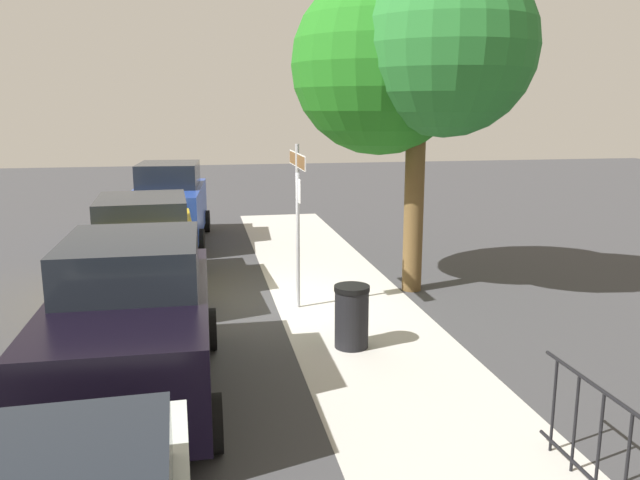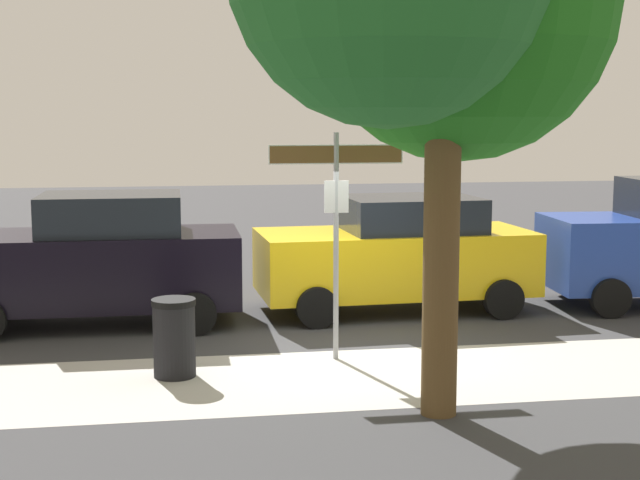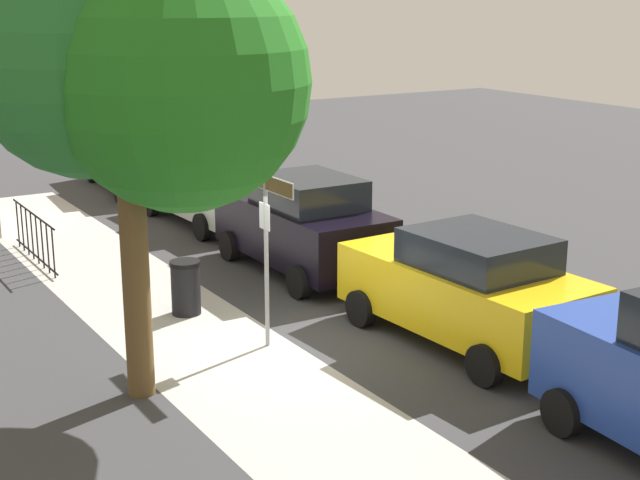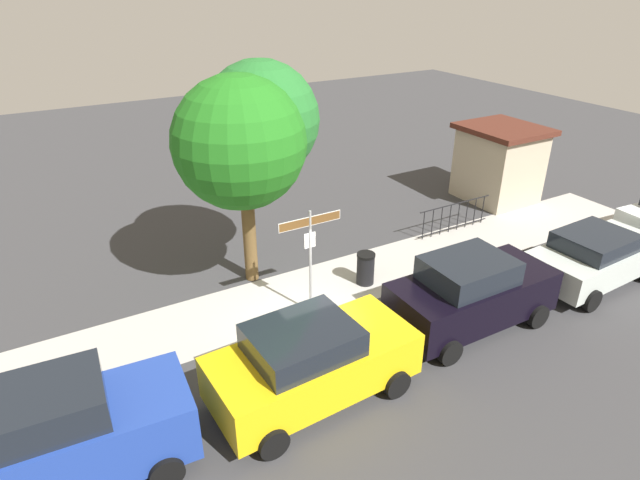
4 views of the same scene
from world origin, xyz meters
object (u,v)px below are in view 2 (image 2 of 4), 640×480
(car_black, at_px, (98,260))
(trash_bin, at_px, (174,338))
(street_sign, at_px, (336,197))
(car_yellow, at_px, (397,254))

(car_black, xyz_separation_m, trash_bin, (-1.13, 3.10, -0.52))
(trash_bin, bearing_deg, car_black, -70.00)
(street_sign, xyz_separation_m, car_yellow, (-1.55, -2.86, -1.22))
(car_yellow, xyz_separation_m, car_black, (4.80, 0.26, 0.06))
(street_sign, xyz_separation_m, car_black, (3.25, -2.60, -1.16))
(car_yellow, distance_m, car_black, 4.81)
(car_yellow, xyz_separation_m, trash_bin, (3.67, 3.36, -0.46))
(street_sign, bearing_deg, car_black, -38.62)
(car_yellow, relative_size, car_black, 1.03)
(street_sign, relative_size, car_yellow, 0.66)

